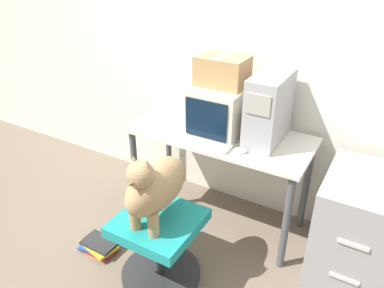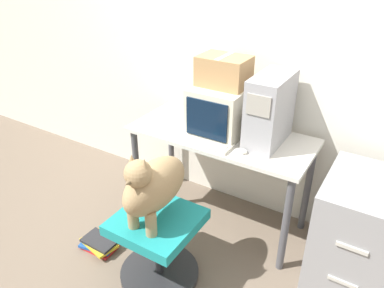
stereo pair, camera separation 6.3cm
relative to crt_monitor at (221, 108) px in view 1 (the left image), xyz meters
name	(u,v)px [view 1 (the left image)]	position (x,y,z in m)	size (l,w,h in m)	color
ground_plane	(199,239)	(0.03, -0.34, -0.95)	(12.00, 12.00, 0.00)	#6B5B4C
wall_back	(244,50)	(0.03, 0.31, 0.35)	(8.00, 0.05, 2.60)	silver
desk	(219,146)	(0.03, -0.05, -0.28)	(1.33, 0.59, 0.78)	silver
crt_monitor	(221,108)	(0.00, 0.00, 0.00)	(0.38, 0.46, 0.34)	beige
pc_tower	(269,109)	(0.35, 0.00, 0.07)	(0.21, 0.44, 0.48)	#99999E
keyboard	(199,141)	(-0.03, -0.26, -0.16)	(0.47, 0.14, 0.03)	beige
computer_mouse	(242,150)	(0.28, -0.23, -0.15)	(0.07, 0.04, 0.04)	beige
office_chair	(159,244)	(-0.03, -0.78, -0.66)	(0.53, 0.53, 0.49)	#262628
dog	(155,186)	(-0.03, -0.80, -0.20)	(0.24, 0.52, 0.50)	#9E7F56
filing_cabinet	(357,230)	(1.05, -0.13, -0.57)	(0.49, 0.63, 0.76)	gray
cardboard_box	(222,71)	(0.00, 0.00, 0.27)	(0.34, 0.24, 0.21)	#A87F51
book_stack_floor	(99,245)	(-0.56, -0.80, -0.91)	(0.31, 0.25, 0.08)	red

